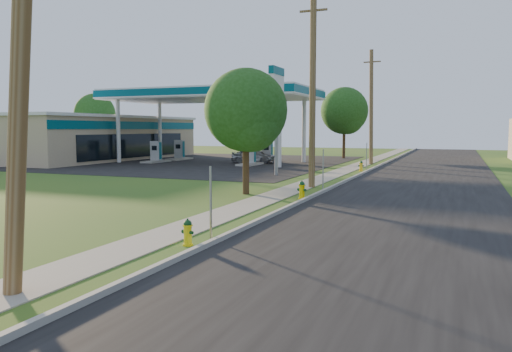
{
  "coord_description": "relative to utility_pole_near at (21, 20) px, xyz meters",
  "views": [
    {
      "loc": [
        6.29,
        -7.46,
        2.98
      ],
      "look_at": [
        0.0,
        8.0,
        1.4
      ],
      "focal_mm": 35.0,
      "sensor_mm": 36.0,
      "label": 1
    }
  ],
  "objects": [
    {
      "name": "sign_post_mid",
      "position": [
        0.85,
        17.0,
        -3.8
      ],
      "size": [
        0.05,
        0.04,
        2.0
      ],
      "primitive_type": "cube",
      "color": "gray",
      "rests_on": "ground"
    },
    {
      "name": "sidewalk",
      "position": [
        -0.65,
        11.0,
        -4.79
      ],
      "size": [
        1.5,
        120.0,
        0.03
      ],
      "primitive_type": "cube",
      "color": "gray",
      "rests_on": "ground"
    },
    {
      "name": "forecourt",
      "position": [
        -15.4,
        33.0,
        -4.79
      ],
      "size": [
        26.0,
        28.0,
        0.02
      ],
      "primitive_type": "cube",
      "color": "black",
      "rests_on": "ground"
    },
    {
      "name": "tree_back",
      "position": [
        -31.43,
        39.34,
        -0.32
      ],
      "size": [
        4.6,
        4.6,
        6.97
      ],
      "color": "#352213",
      "rests_on": "ground"
    },
    {
      "name": "fuel_pump_se",
      "position": [
        -8.9,
        35.0,
        -4.08
      ],
      "size": [
        1.2,
        3.2,
        1.9
      ],
      "color": "#9E9B91",
      "rests_on": "ground"
    },
    {
      "name": "ground_plane",
      "position": [
        0.6,
        1.0,
        -4.8
      ],
      "size": [
        140.0,
        140.0,
        0.0
      ],
      "primitive_type": "plane",
      "color": "#2A531E",
      "rests_on": "ground"
    },
    {
      "name": "tree_verge",
      "position": [
        -1.99,
        14.31,
        -1.13
      ],
      "size": [
        3.77,
        3.77,
        5.71
      ],
      "color": "#352213",
      "rests_on": "ground"
    },
    {
      "name": "sign_post_far",
      "position": [
        0.85,
        29.2,
        -3.8
      ],
      "size": [
        0.05,
        0.04,
        2.0
      ],
      "primitive_type": "cube",
      "color": "gray",
      "rests_on": "ground"
    },
    {
      "name": "gas_canopy",
      "position": [
        -13.4,
        33.0,
        1.09
      ],
      "size": [
        18.18,
        9.18,
        6.4
      ],
      "color": "silver",
      "rests_on": "ground"
    },
    {
      "name": "sign_post_near",
      "position": [
        0.85,
        5.2,
        -3.8
      ],
      "size": [
        0.05,
        0.04,
        2.0
      ],
      "primitive_type": "cube",
      "color": "gray",
      "rests_on": "ground"
    },
    {
      "name": "hydrant_near",
      "position": [
        0.54,
        4.49,
        -4.46
      ],
      "size": [
        0.37,
        0.33,
        0.7
      ],
      "color": "yellow",
      "rests_on": "ground"
    },
    {
      "name": "fuel_pump_sw",
      "position": [
        -17.9,
        35.0,
        -4.08
      ],
      "size": [
        1.2,
        3.2,
        1.9
      ],
      "color": "#9E9B91",
      "rests_on": "ground"
    },
    {
      "name": "fuel_pump_nw",
      "position": [
        -17.9,
        31.0,
        -4.08
      ],
      "size": [
        1.2,
        3.2,
        1.9
      ],
      "color": "#9E9B91",
      "rests_on": "ground"
    },
    {
      "name": "convenience_store",
      "position": [
        -26.38,
        33.0,
        -2.67
      ],
      "size": [
        10.4,
        22.4,
        4.25
      ],
      "color": "tan",
      "rests_on": "ground"
    },
    {
      "name": "utility_pole_mid",
      "position": [
        -0.0,
        18.0,
        0.15
      ],
      "size": [
        1.4,
        0.32,
        9.8
      ],
      "color": "brown",
      "rests_on": "ground"
    },
    {
      "name": "utility_pole_near",
      "position": [
        0.0,
        0.0,
        0.0
      ],
      "size": [
        1.4,
        0.32,
        9.48
      ],
      "color": "brown",
      "rests_on": "ground"
    },
    {
      "name": "hydrant_far",
      "position": [
        0.56,
        28.71,
        -4.43
      ],
      "size": [
        0.4,
        0.35,
        0.76
      ],
      "color": "yellow",
      "rests_on": "ground"
    },
    {
      "name": "fuel_pump_ne",
      "position": [
        -8.9,
        31.0,
        -4.08
      ],
      "size": [
        1.2,
        3.2,
        1.9
      ],
      "color": "#9E9B91",
      "rests_on": "ground"
    },
    {
      "name": "curb",
      "position": [
        1.1,
        11.0,
        -4.73
      ],
      "size": [
        0.15,
        120.0,
        0.15
      ],
      "primitive_type": "cube",
      "color": "#9E9B91",
      "rests_on": "ground"
    },
    {
      "name": "utility_pole_far",
      "position": [
        -0.0,
        36.0,
        0.0
      ],
      "size": [
        1.4,
        0.32,
        9.5
      ],
      "color": "brown",
      "rests_on": "ground"
    },
    {
      "name": "price_pylon",
      "position": [
        -3.9,
        23.5,
        0.63
      ],
      "size": [
        0.34,
        2.04,
        6.85
      ],
      "color": "gray",
      "rests_on": "ground"
    },
    {
      "name": "hydrant_mid",
      "position": [
        0.78,
        13.74,
        -4.41
      ],
      "size": [
        0.41,
        0.37,
        0.8
      ],
      "color": "#DFC304",
      "rests_on": "ground"
    },
    {
      "name": "road",
      "position": [
        5.1,
        11.0,
        -4.79
      ],
      "size": [
        8.0,
        120.0,
        0.02
      ],
      "primitive_type": "cube",
      "color": "black",
      "rests_on": "ground"
    },
    {
      "name": "tree_lot",
      "position": [
        -3.75,
        43.37,
        -0.2
      ],
      "size": [
        4.71,
        4.71,
        7.14
      ],
      "color": "#352213",
      "rests_on": "ground"
    },
    {
      "name": "car_silver",
      "position": [
        -9.64,
        33.7,
        -4.14
      ],
      "size": [
        3.94,
        1.7,
        1.33
      ],
      "primitive_type": "imported",
      "rotation": [
        0.0,
        0.0,
        1.6
      ],
      "color": "#9DA0A4",
      "rests_on": "ground"
    }
  ]
}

